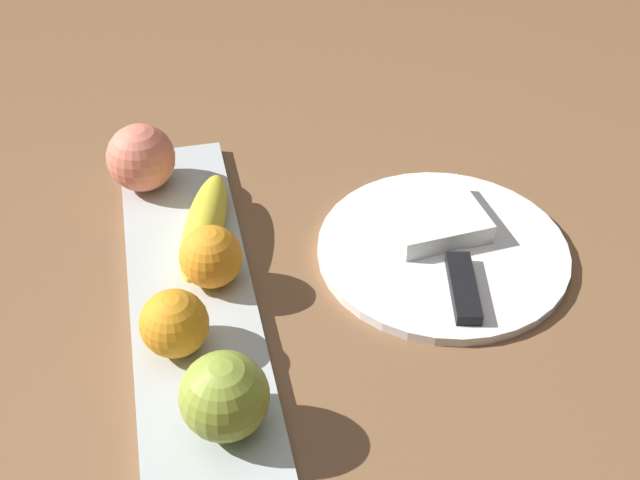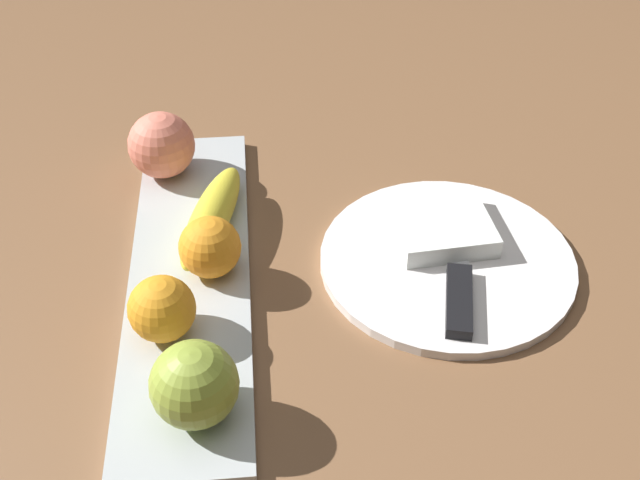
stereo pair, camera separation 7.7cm
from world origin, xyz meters
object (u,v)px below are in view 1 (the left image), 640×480
banana (206,225)px  knife (461,277)px  peach (141,158)px  dinner_plate (442,250)px  folded_napkin (434,218)px  orange_near_banana (209,257)px  apple (224,396)px  orange_near_apple (174,323)px  fruit_tray (191,288)px

banana → knife: (-0.11, -0.23, -0.02)m
peach → dinner_plate: peach is taller
folded_napkin → dinner_plate: bearing=-180.0°
peach → knife: bearing=-127.4°
peach → knife: (-0.22, -0.29, -0.03)m
banana → orange_near_banana: orange_near_banana is taller
apple → orange_near_banana: bearing=-2.5°
apple → folded_napkin: apple is taller
orange_near_banana → dinner_plate: size_ratio=0.24×
banana → knife: banana is taller
apple → peach: size_ratio=0.97×
banana → orange_near_apple: (-0.14, 0.04, 0.01)m
orange_near_banana → dinner_plate: (0.00, -0.24, -0.04)m
peach → knife: 0.37m
folded_napkin → orange_near_banana: bearing=98.0°
orange_near_apple → apple: bearing=-161.1°
orange_near_banana → dinner_plate: bearing=-89.7°
peach → banana: bearing=-152.3°
apple → dinner_plate: size_ratio=0.28×
banana → knife: size_ratio=0.92×
peach → knife: peach is taller
dinner_plate → orange_near_apple: bearing=106.2°
orange_near_apple → knife: orange_near_apple is taller
orange_near_banana → fruit_tray: bearing=87.0°
apple → folded_napkin: 0.32m
fruit_tray → peach: (0.17, 0.03, 0.04)m
orange_near_apple → orange_near_banana: 0.09m
orange_near_apple → dinner_plate: size_ratio=0.24×
fruit_tray → banana: size_ratio=2.86×
fruit_tray → apple: (-0.17, -0.01, 0.04)m
peach → dinner_plate: 0.34m
banana → orange_near_banana: size_ratio=2.73×
apple → peach: 0.34m
knife → folded_napkin: bearing=12.3°
fruit_tray → dinner_plate: (0.00, -0.26, -0.00)m
fruit_tray → orange_near_apple: orange_near_apple is taller
banana → folded_napkin: (-0.03, -0.23, -0.01)m
apple → peach: peach is taller
fruit_tray → folded_napkin: 0.26m
orange_near_banana → peach: (0.17, 0.05, 0.01)m
orange_near_apple → peach: (0.25, 0.01, 0.01)m
banana → peach: bearing=44.3°
peach → folded_napkin: bearing=-115.2°
orange_near_apple → folded_napkin: orange_near_apple is taller
orange_near_apple → knife: size_ratio=0.34×
orange_near_banana → dinner_plate: orange_near_banana is taller
orange_near_banana → peach: peach is taller
dinner_plate → apple: bearing=125.2°
banana → fruit_tray: bearing=174.4°
orange_near_banana → peach: bearing=17.4°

